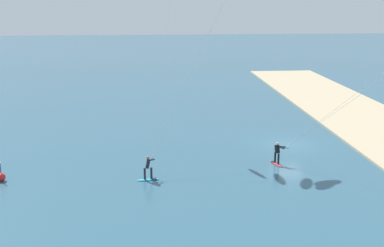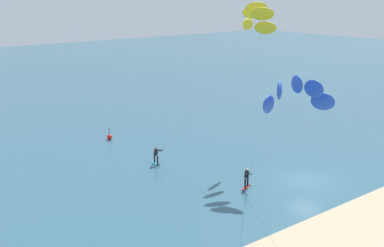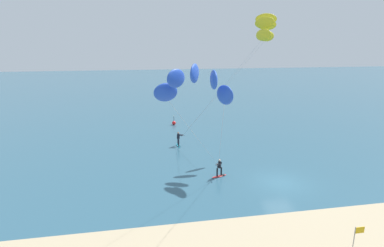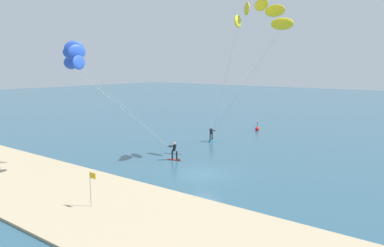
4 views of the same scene
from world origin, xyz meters
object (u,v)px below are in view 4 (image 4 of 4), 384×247
Objects in this scene: kitesurfer_mid_water at (259,19)px; marker_buoy at (257,129)px; kitesurfer_nearshore at (80,61)px; beach_flag at (92,182)px.

kitesurfer_mid_water is 10.55× the size of marker_buoy.
marker_buoy is (1.78, 26.37, -8.77)m from kitesurfer_nearshore.
kitesurfer_nearshore is 16.02m from kitesurfer_mid_water.
marker_buoy is at bearing 100.70° from beach_flag.
kitesurfer_mid_water is at bearing 85.55° from beach_flag.
beach_flag is at bearing -79.30° from marker_buoy.
kitesurfer_mid_water is (9.11, 12.64, 3.70)m from kitesurfer_nearshore.
kitesurfer_mid_water reaches higher than marker_buoy.
marker_buoy is 0.63× the size of beach_flag.
kitesurfer_nearshore is 4.83× the size of beach_flag.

